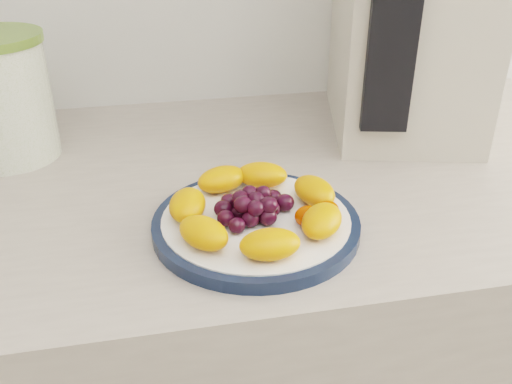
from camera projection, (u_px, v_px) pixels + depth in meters
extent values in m
cylinder|color=#131F36|center=(256.00, 225.00, 0.65)|extent=(0.24, 0.24, 0.01)
cylinder|color=white|center=(256.00, 224.00, 0.65)|extent=(0.21, 0.21, 0.02)
cylinder|color=#4B630F|center=(1.00, 102.00, 0.79)|extent=(0.17, 0.17, 0.16)
cube|color=beige|center=(411.00, 10.00, 0.85)|extent=(0.27, 0.33, 0.36)
cube|color=black|center=(394.00, 30.00, 0.72)|extent=(0.07, 0.03, 0.27)
ellipsoid|color=orange|center=(314.00, 191.00, 0.67)|extent=(0.06, 0.07, 0.03)
ellipsoid|color=orange|center=(262.00, 175.00, 0.71)|extent=(0.07, 0.06, 0.03)
ellipsoid|color=orange|center=(222.00, 179.00, 0.70)|extent=(0.07, 0.06, 0.03)
ellipsoid|color=orange|center=(187.00, 205.00, 0.64)|extent=(0.05, 0.07, 0.03)
ellipsoid|color=orange|center=(204.00, 233.00, 0.59)|extent=(0.07, 0.07, 0.03)
ellipsoid|color=orange|center=(270.00, 244.00, 0.57)|extent=(0.06, 0.04, 0.03)
ellipsoid|color=orange|center=(322.00, 221.00, 0.61)|extent=(0.07, 0.07, 0.03)
ellipsoid|color=black|center=(256.00, 210.00, 0.64)|extent=(0.02, 0.02, 0.02)
ellipsoid|color=black|center=(272.00, 209.00, 0.65)|extent=(0.02, 0.02, 0.02)
ellipsoid|color=black|center=(261.00, 203.00, 0.66)|extent=(0.02, 0.02, 0.02)
ellipsoid|color=black|center=(245.00, 204.00, 0.65)|extent=(0.02, 0.02, 0.02)
ellipsoid|color=black|center=(239.00, 212.00, 0.64)|extent=(0.02, 0.02, 0.02)
ellipsoid|color=black|center=(250.00, 219.00, 0.63)|extent=(0.02, 0.02, 0.02)
ellipsoid|color=black|center=(267.00, 216.00, 0.63)|extent=(0.02, 0.02, 0.02)
ellipsoid|color=black|center=(285.00, 202.00, 0.66)|extent=(0.02, 0.02, 0.02)
ellipsoid|color=black|center=(273.00, 197.00, 0.67)|extent=(0.02, 0.02, 0.02)
ellipsoid|color=black|center=(258.00, 195.00, 0.67)|extent=(0.02, 0.02, 0.02)
ellipsoid|color=black|center=(242.00, 197.00, 0.67)|extent=(0.02, 0.02, 0.02)
ellipsoid|color=black|center=(229.00, 201.00, 0.66)|extent=(0.02, 0.02, 0.02)
ellipsoid|color=black|center=(223.00, 209.00, 0.64)|extent=(0.02, 0.02, 0.02)
ellipsoid|color=black|center=(226.00, 218.00, 0.63)|extent=(0.02, 0.02, 0.02)
ellipsoid|color=black|center=(237.00, 225.00, 0.61)|extent=(0.02, 0.02, 0.02)
ellipsoid|color=black|center=(256.00, 200.00, 0.64)|extent=(0.02, 0.02, 0.02)
ellipsoid|color=black|center=(263.00, 193.00, 0.65)|extent=(0.02, 0.02, 0.02)
ellipsoid|color=black|center=(249.00, 193.00, 0.65)|extent=(0.02, 0.02, 0.02)
ellipsoid|color=black|center=(240.00, 198.00, 0.64)|extent=(0.02, 0.02, 0.02)
ellipsoid|color=black|center=(243.00, 205.00, 0.63)|extent=(0.02, 0.02, 0.02)
ellipsoid|color=black|center=(256.00, 208.00, 0.62)|extent=(0.02, 0.02, 0.02)
ellipsoid|color=black|center=(269.00, 205.00, 0.62)|extent=(0.02, 0.02, 0.02)
ellipsoid|color=#C53200|center=(308.00, 216.00, 0.63)|extent=(0.03, 0.03, 0.02)
ellipsoid|color=#C53200|center=(327.00, 211.00, 0.64)|extent=(0.04, 0.03, 0.02)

